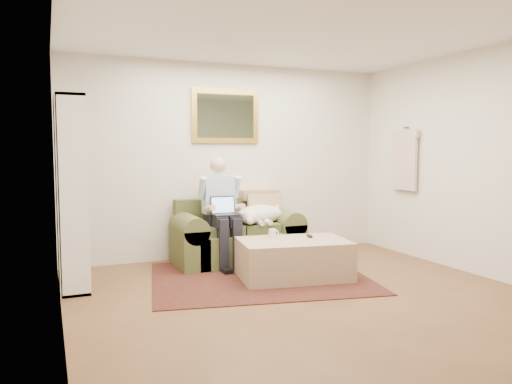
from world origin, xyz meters
TOP-DOWN VIEW (x-y plane):
  - room_shell at (0.00, 0.35)m, footprint 4.51×5.00m
  - rug at (-0.14, 1.18)m, footprint 2.71×2.33m
  - sofa at (-0.09, 2.06)m, footprint 1.61×0.82m
  - seated_man at (-0.33, 1.91)m, footprint 0.53×0.76m
  - laptop at (-0.33, 1.85)m, footprint 0.31×0.25m
  - sleeping_dog at (0.20, 1.98)m, footprint 0.66×0.42m
  - ottoman at (0.20, 1.03)m, footprint 1.31×0.95m
  - coffee_mug at (0.05, 1.26)m, footprint 0.08×0.08m
  - tv_remote at (0.47, 1.14)m, footprint 0.10×0.16m
  - bookshelf at (-2.10, 1.60)m, footprint 0.28×0.80m
  - wall_mirror at (-0.09, 2.47)m, footprint 0.94×0.04m
  - hanging_shirt at (2.19, 1.60)m, footprint 0.06×0.52m

SIDE VIEW (x-z plane):
  - rug at x=-0.14m, z-range 0.00..0.01m
  - ottoman at x=0.20m, z-range 0.00..0.44m
  - sofa at x=-0.09m, z-range -0.21..0.76m
  - tv_remote at x=0.47m, z-range 0.44..0.46m
  - coffee_mug at x=0.05m, z-range 0.44..0.54m
  - sleeping_dog at x=0.20m, z-range 0.49..0.74m
  - seated_man at x=-0.33m, z-range 0.00..1.36m
  - laptop at x=-0.33m, z-range 0.60..0.83m
  - bookshelf at x=-2.10m, z-range 0.00..2.00m
  - room_shell at x=0.00m, z-range 0.00..2.61m
  - hanging_shirt at x=2.19m, z-range 0.90..1.80m
  - wall_mirror at x=-0.09m, z-range 1.54..2.26m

